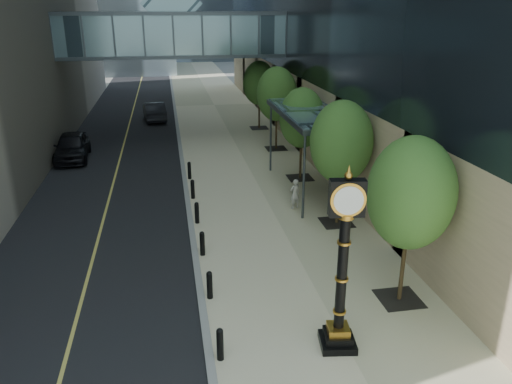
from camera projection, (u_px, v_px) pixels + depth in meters
ground at (323, 373)px, 13.54m from camera, size 320.00×320.00×0.00m
road at (134, 108)px, 49.30m from camera, size 8.00×180.00×0.02m
sidewalk at (214, 105)px, 50.62m from camera, size 8.00×180.00×0.06m
curb at (174, 106)px, 49.96m from camera, size 0.25×180.00×0.07m
skywalk at (173, 31)px, 36.21m from camera, size 17.00×4.20×5.80m
entrance_canopy at (310, 114)px, 25.59m from camera, size 3.00×8.00×4.38m
bollard_row at (199, 228)px, 21.23m from camera, size 0.20×16.20×0.90m
street_trees at (304, 116)px, 27.22m from camera, size 2.75×28.68×5.66m
street_clock at (342, 276)px, 13.76m from camera, size 1.13×1.13×5.34m
pedestrian at (295, 194)px, 24.29m from camera, size 0.64×0.54×1.50m
car_near at (72, 146)px, 32.34m from camera, size 2.27×5.14×1.72m
car_far at (154, 111)px, 43.66m from camera, size 2.21×5.00×1.60m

